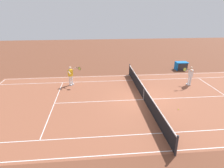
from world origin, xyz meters
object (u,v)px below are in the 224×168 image
(tennis_player_far, at_px, (190,75))
(equipment_cart_tarped, at_px, (181,66))
(tennis_net, at_px, (144,93))
(tennis_ball, at_px, (178,109))
(tennis_player_near, at_px, (71,75))

(tennis_player_far, xyz_separation_m, equipment_cart_tarped, (-1.22, -4.41, -0.49))
(tennis_net, xyz_separation_m, tennis_player_far, (-4.64, -2.49, 0.44))
(tennis_net, xyz_separation_m, tennis_ball, (-1.90, 1.74, -0.46))
(tennis_player_near, xyz_separation_m, equipment_cart_tarped, (-11.39, -3.44, -0.49))
(tennis_player_far, height_order, tennis_ball, tennis_player_far)
(tennis_player_near, xyz_separation_m, tennis_player_far, (-10.17, 0.97, 0.00))
(tennis_player_near, bearing_deg, tennis_ball, 145.02)
(equipment_cart_tarped, bearing_deg, tennis_ball, 65.31)
(tennis_net, distance_m, tennis_player_near, 6.54)
(tennis_net, distance_m, tennis_ball, 2.61)
(tennis_net, distance_m, equipment_cart_tarped, 9.05)
(tennis_net, height_order, tennis_player_near, tennis_player_near)
(tennis_net, relative_size, tennis_player_near, 6.89)
(equipment_cart_tarped, bearing_deg, tennis_player_near, 16.79)
(tennis_player_far, bearing_deg, tennis_ball, 56.96)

